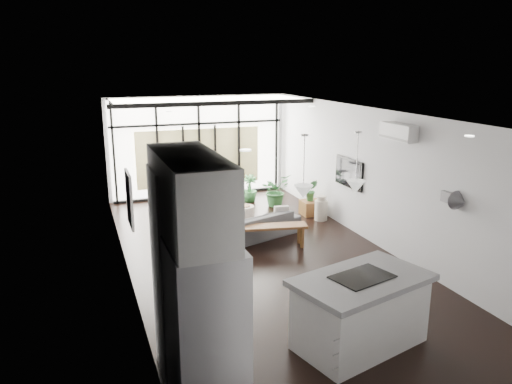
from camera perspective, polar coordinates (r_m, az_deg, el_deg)
floor at (r=9.80m, az=0.61°, el=-7.51°), size 5.00×10.00×0.00m
ceiling at (r=9.11m, az=0.65°, el=9.01°), size 5.00×10.00×0.00m
wall_left at (r=8.82m, az=-14.76°, el=-0.94°), size 0.02×10.00×2.80m
wall_right at (r=10.48m, az=13.54°, el=1.59°), size 0.02×10.00×2.80m
wall_back at (r=14.05m, az=-6.59°, el=5.19°), size 5.00×0.02×2.80m
wall_front at (r=5.26m, az=20.63°, el=-12.33°), size 5.00×0.02×2.80m
glazing at (r=13.93m, az=-6.48°, el=5.11°), size 5.00×0.20×2.80m
skylight at (r=12.92m, az=-5.71°, el=10.51°), size 4.70×1.90×0.06m
neighbour_building at (r=14.05m, az=-6.51°, el=3.95°), size 3.50×0.02×1.60m
island at (r=6.95m, az=11.83°, el=-13.20°), size 2.02×1.50×0.99m
cooktop at (r=6.73m, az=12.06°, el=-9.44°), size 0.89×0.71×0.01m
fridge at (r=5.51m, az=-5.74°, el=-15.41°), size 0.74×0.92×1.90m
appliance_column at (r=6.05m, az=-8.22°, el=-9.13°), size 0.66×0.69×2.56m
upper_cabinets at (r=5.28m, az=-7.54°, el=-0.34°), size 0.62×1.75×0.86m
pendant_left at (r=6.69m, az=5.43°, el=0.03°), size 0.26×0.26×0.18m
pendant_right at (r=7.06m, az=11.31°, el=0.59°), size 0.26×0.26×0.18m
sofa at (r=10.82m, az=0.33°, el=-3.30°), size 1.92×1.08×0.72m
console_bench at (r=10.25m, az=1.75°, el=-5.08°), size 1.50×0.65×0.47m
pouf at (r=11.92m, az=-1.30°, el=-2.47°), size 0.55×0.55×0.37m
crate at (r=12.49m, az=6.30°, el=-1.78°), size 0.49×0.49×0.35m
plant_tall at (r=13.12m, az=2.23°, el=-0.20°), size 1.06×1.09×0.65m
plant_med at (r=13.53m, az=-0.75°, el=-0.26°), size 0.72×0.84×0.41m
plant_crate at (r=12.40m, az=6.34°, el=-0.47°), size 0.44×0.60×0.24m
milk_can at (r=12.05m, az=7.45°, el=-1.80°), size 0.35×0.35×0.61m
bistro_set at (r=13.84m, az=-6.25°, el=0.52°), size 1.45×0.85×0.65m
tv at (r=11.30m, az=10.57°, el=2.18°), size 0.05×1.10×0.65m
ac_unit at (r=9.58m, az=15.94°, el=6.62°), size 0.22×0.90×0.30m
framed_art at (r=8.30m, az=-14.28°, el=-0.81°), size 0.04×0.70×0.90m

